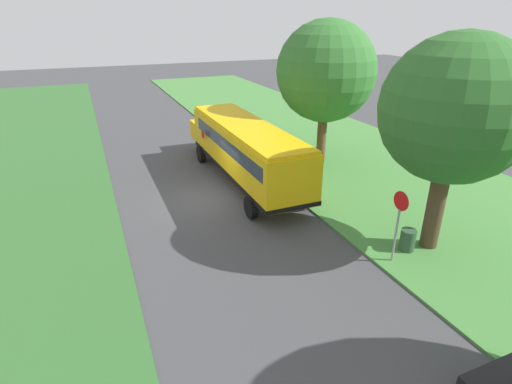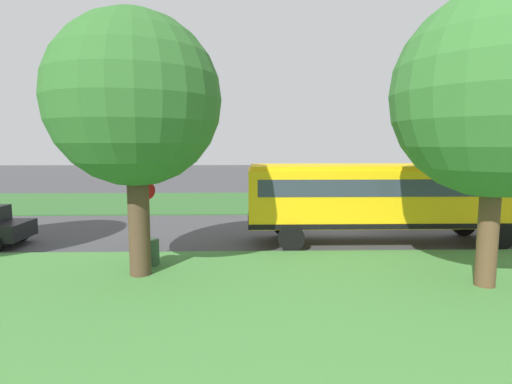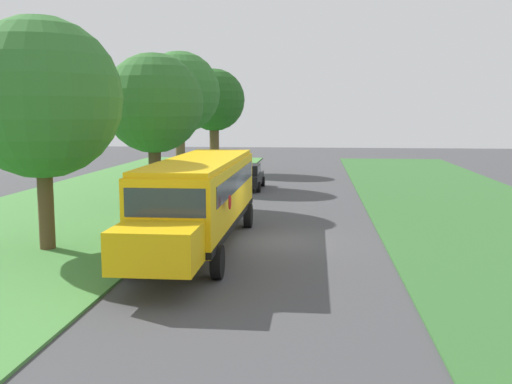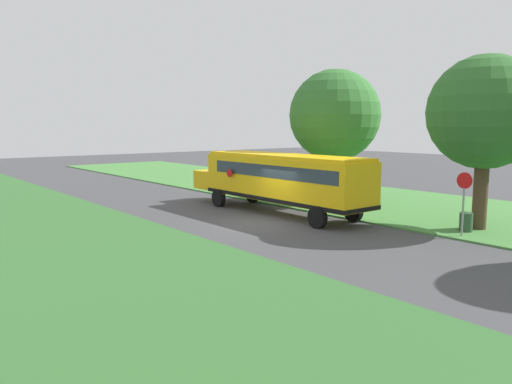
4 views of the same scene
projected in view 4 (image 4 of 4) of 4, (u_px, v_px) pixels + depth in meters
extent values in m
plane|color=#424244|center=(259.00, 223.00, 23.95)|extent=(120.00, 120.00, 0.00)
cube|color=#47843D|center=(387.00, 202.00, 30.18)|extent=(12.00, 80.00, 0.08)
cube|color=#33662D|center=(70.00, 252.00, 18.34)|extent=(10.00, 80.00, 0.07)
cube|color=yellow|center=(284.00, 178.00, 26.08)|extent=(2.50, 10.50, 2.20)
cube|color=yellow|center=(217.00, 179.00, 30.93)|extent=(2.20, 1.90, 1.10)
cube|color=yellow|center=(284.00, 156.00, 25.93)|extent=(2.35, 10.29, 0.16)
cube|color=black|center=(284.00, 197.00, 26.21)|extent=(2.54, 10.54, 0.20)
cube|color=#2D3842|center=(288.00, 170.00, 25.79)|extent=(2.53, 9.24, 0.64)
cube|color=#2D3842|center=(226.00, 164.00, 30.03)|extent=(2.25, 0.12, 0.80)
cylinder|color=red|center=(229.00, 173.00, 27.40)|extent=(0.03, 0.44, 0.44)
cylinder|color=black|center=(219.00, 198.00, 28.73)|extent=(0.30, 1.00, 1.00)
cylinder|color=black|center=(253.00, 194.00, 30.28)|extent=(0.30, 1.00, 1.00)
cylinder|color=black|center=(317.00, 217.00, 22.65)|extent=(0.30, 1.00, 1.00)
cylinder|color=black|center=(353.00, 212.00, 24.21)|extent=(0.30, 1.00, 1.00)
cylinder|color=brown|center=(334.00, 176.00, 30.34)|extent=(0.53, 0.53, 3.22)
sphere|color=#33702D|center=(335.00, 115.00, 29.85)|extent=(5.46, 5.46, 5.46)
sphere|color=#33702D|center=(333.00, 119.00, 30.43)|extent=(3.93, 3.93, 3.93)
cylinder|color=#4C3826|center=(480.00, 193.00, 22.04)|extent=(0.63, 0.63, 3.37)
sphere|color=#2D6628|center=(485.00, 112.00, 21.58)|extent=(4.96, 4.96, 4.96)
sphere|color=#2D6628|center=(483.00, 107.00, 21.43)|extent=(3.65, 3.65, 3.65)
cylinder|color=gray|center=(463.00, 213.00, 20.69)|extent=(0.08, 0.08, 2.10)
cylinder|color=red|center=(465.00, 181.00, 20.51)|extent=(0.03, 0.68, 0.68)
cylinder|color=#2D4C33|center=(466.00, 223.00, 21.64)|extent=(0.56, 0.56, 0.90)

